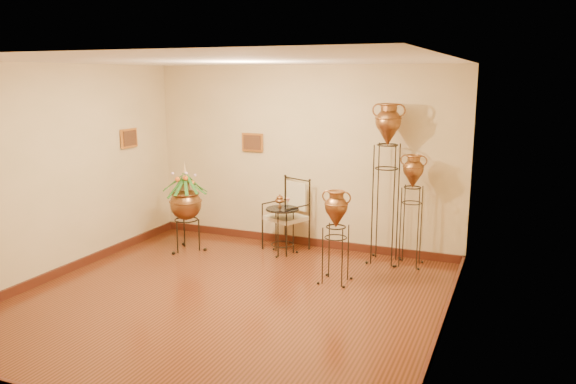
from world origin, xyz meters
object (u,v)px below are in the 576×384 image
at_px(planter_urn, 186,200).
at_px(armchair, 286,215).
at_px(amphora_mid, 411,210).
at_px(side_table, 282,230).
at_px(amphora_tall, 386,182).

xyz_separation_m(planter_urn, armchair, (1.39, 0.62, -0.24)).
bearing_deg(armchair, amphora_mid, 22.59).
distance_m(armchair, side_table, 0.28).
height_order(amphora_mid, side_table, amphora_mid).
xyz_separation_m(planter_urn, side_table, (1.42, 0.41, -0.42)).
height_order(armchair, side_table, armchair).
bearing_deg(planter_urn, armchair, 24.22).
distance_m(planter_urn, side_table, 1.54).
height_order(planter_urn, armchair, planter_urn).
relative_size(armchair, side_table, 1.23).
relative_size(amphora_mid, planter_urn, 1.14).
bearing_deg(side_table, amphora_mid, 6.26).
bearing_deg(side_table, planter_urn, -164.00).
bearing_deg(side_table, amphora_tall, 8.21).
bearing_deg(amphora_mid, planter_urn, -169.46).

